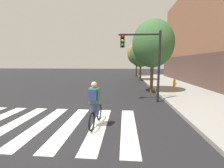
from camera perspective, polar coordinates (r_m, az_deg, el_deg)
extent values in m
plane|color=black|center=(6.57, -23.49, -13.76)|extent=(120.00, 120.00, 0.00)
cube|color=silver|center=(7.23, -32.52, -12.33)|extent=(0.55, 3.91, 0.01)
cube|color=silver|center=(6.64, -24.67, -13.55)|extent=(0.55, 3.91, 0.01)
cube|color=silver|center=(6.19, -15.40, -14.67)|extent=(0.55, 3.91, 0.01)
cube|color=silver|center=(5.92, -4.91, -15.48)|extent=(0.55, 3.91, 0.01)
cube|color=silver|center=(5.85, 6.27, -15.79)|extent=(0.55, 3.91, 0.01)
torus|color=black|center=(5.47, -7.57, -13.85)|extent=(0.11, 0.66, 0.66)
torus|color=black|center=(6.43, -4.82, -10.49)|extent=(0.11, 0.66, 0.66)
cylinder|color=black|center=(5.86, -6.12, -9.46)|extent=(0.12, 0.89, 0.05)
cylinder|color=black|center=(5.69, -6.55, -9.24)|extent=(0.04, 0.04, 0.45)
cube|color=#384772|center=(5.68, -6.56, -8.76)|extent=(0.30, 0.22, 0.56)
cube|color=#3F724C|center=(5.57, -6.63, -4.32)|extent=(0.38, 0.27, 0.56)
sphere|color=tan|center=(5.50, -6.70, -0.24)|extent=(0.22, 0.22, 0.22)
cube|color=navy|center=(5.39, -7.17, -4.19)|extent=(0.29, 0.18, 0.40)
cylinder|color=black|center=(9.44, 17.19, 5.98)|extent=(0.14, 0.14, 4.20)
cylinder|color=black|center=(9.40, 10.15, 17.84)|extent=(2.40, 0.10, 0.10)
cube|color=black|center=(9.31, 3.97, 15.86)|extent=(0.24, 0.20, 0.76)
sphere|color=red|center=(9.23, 3.98, 17.43)|extent=(0.14, 0.14, 0.14)
sphere|color=gold|center=(9.20, 3.96, 15.96)|extent=(0.14, 0.14, 0.14)
sphere|color=green|center=(9.17, 3.95, 14.47)|extent=(0.14, 0.14, 0.14)
cylinder|color=gold|center=(14.69, 22.31, -0.09)|extent=(0.22, 0.22, 0.65)
sphere|color=gold|center=(14.65, 22.38, 1.33)|extent=(0.18, 0.18, 0.18)
cylinder|color=gold|center=(14.74, 22.91, 0.03)|extent=(0.12, 0.09, 0.09)
cylinder|color=#4C3823|center=(12.49, 14.69, 2.67)|extent=(0.24, 0.24, 2.56)
ellipsoid|color=#386033|center=(12.53, 15.10, 14.38)|extent=(3.19, 3.19, 3.67)
cylinder|color=#4C3823|center=(20.62, 10.62, 4.43)|extent=(0.24, 0.24, 2.35)
ellipsoid|color=#386033|center=(20.62, 10.79, 10.96)|extent=(2.93, 2.93, 3.37)
cylinder|color=#4C3823|center=(27.88, 9.15, 5.65)|extent=(0.24, 0.24, 2.69)
ellipsoid|color=olive|center=(27.91, 9.27, 11.16)|extent=(3.34, 3.34, 3.84)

